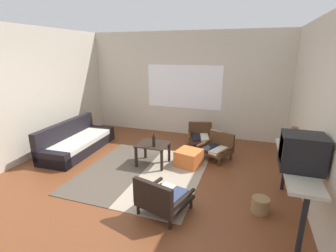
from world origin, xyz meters
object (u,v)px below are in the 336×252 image
Objects in this scene: coffee_table at (153,148)px; ottoman_orange at (189,158)px; clay_vase at (293,140)px; wicker_basket at (260,205)px; armchair_striped_foreground at (162,198)px; couch at (76,142)px; console_shelf at (295,168)px; armchair_corner at (217,147)px; crt_television at (302,152)px; armchair_by_window at (200,135)px; glass_bottle at (154,141)px.

ottoman_orange is at bearing 14.17° from coffee_table.
clay_vase is 1.32× the size of wicker_basket.
armchair_striped_foreground is 1.72× the size of ottoman_orange.
couch is at bearing 149.69° from armchair_striped_foreground.
clay_vase is (0.00, 0.46, 0.22)m from console_shelf.
ottoman_orange is at bearing -131.20° from armchair_corner.
console_shelf is 5.26× the size of clay_vase.
couch is 4.25× the size of crt_television.
armchair_by_window is 1.53× the size of ottoman_orange.
armchair_striped_foreground is 0.46× the size of console_shelf.
glass_bottle is 2.16m from wicker_basket.
console_shelf is at bearing 15.85° from armchair_striped_foreground.
couch is at bearing 166.00° from console_shelf.
wicker_basket is at bearing 20.36° from armchair_striped_foreground.
console_shelf is (1.66, 0.47, 0.49)m from armchair_striped_foreground.
couch is 4.08m from wicker_basket.
couch is at bearing 173.53° from glass_bottle.
armchair_corner is 1.42m from glass_bottle.
couch is 2.54× the size of armchair_striped_foreground.
console_shelf is 6.30× the size of glass_bottle.
console_shelf reaches higher than couch.
console_shelf is at bearing -20.17° from glass_bottle.
ottoman_orange is 1.41× the size of clay_vase.
glass_bottle is at bearing 159.83° from console_shelf.
glass_bottle is (-0.64, 1.32, 0.30)m from armchair_striped_foreground.
clay_vase is (1.21, -1.23, 0.71)m from armchair_corner.
armchair_corner is 2.14m from console_shelf.
armchair_corner reaches higher than ottoman_orange.
armchair_striped_foreground is 2.42× the size of clay_vase.
armchair_corner is 2.39× the size of clay_vase.
console_shelf reaches higher than armchair_striped_foreground.
armchair_striped_foreground is 2.90× the size of glass_bottle.
crt_television reaches higher than console_shelf.
couch is 2.62m from ottoman_orange.
crt_television reaches higher than coffee_table.
console_shelf is at bearing -54.48° from armchair_corner.
armchair_corner reaches higher than coffee_table.
console_shelf is at bearing -53.99° from armchair_by_window.
armchair_striped_foreground reaches higher than armchair_corner.
wicker_basket is at bearing -23.23° from glass_bottle.
glass_bottle is at bearing 154.83° from crt_television.
armchair_striped_foreground is at bearing -164.15° from console_shelf.
armchair_striped_foreground is 3.20× the size of wicker_basket.
console_shelf is at bearing -34.28° from ottoman_orange.
armchair_striped_foreground is at bearing -150.69° from clay_vase.
armchair_corner is 2.41m from crt_television.
console_shelf is at bearing -22.27° from coffee_table.
coffee_table is 0.36× the size of console_shelf.
glass_bottle is (-1.10, -0.84, 0.30)m from armchair_corner.
console_shelf is 0.39m from crt_television.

